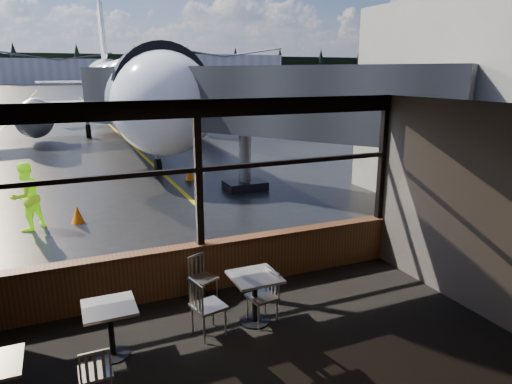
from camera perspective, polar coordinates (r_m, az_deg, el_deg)
ground_plane at (r=127.59m, az=-22.88°, el=11.79°), size 520.00×520.00×0.00m
ceiling at (r=5.02m, az=2.13°, el=9.77°), size 8.00×6.00×0.04m
wall_right at (r=7.93m, az=29.14°, el=-3.18°), size 0.04×6.00×3.50m
window_sill at (r=8.55m, az=-6.84°, el=-9.43°), size 8.00×0.28×0.90m
window_header at (r=7.84m, az=-7.49°, el=10.32°), size 8.00×0.18×0.30m
mullion_centre at (r=8.00m, az=-7.22°, el=2.09°), size 0.12×0.12×2.60m
mullion_right at (r=9.83m, az=15.51°, el=4.01°), size 0.12×0.12×2.60m
window_transom at (r=7.98m, az=-7.24°, el=2.79°), size 8.00×0.10×0.08m
airliner at (r=29.86m, az=-16.61°, el=16.70°), size 29.89×35.47×10.57m
jet_bridge at (r=14.33m, az=0.49°, el=7.79°), size 8.29×10.14×4.42m
cafe_table_near at (r=7.51m, az=-0.15°, el=-13.25°), size 0.75×0.75×0.82m
cafe_table_mid at (r=7.03m, az=-17.65°, el=-16.26°), size 0.72×0.72×0.79m
chair_near_e at (r=7.50m, az=0.77°, el=-13.03°), size 0.55×0.55×0.89m
chair_near_w at (r=7.19m, az=-5.95°, el=-14.08°), size 0.62×0.62×0.96m
chair_near_n at (r=8.20m, az=-6.60°, el=-10.76°), size 0.61×0.61×0.85m
chair_mid_s at (r=6.26m, az=-19.44°, el=-20.51°), size 0.45×0.45×0.81m
ground_crew at (r=13.00m, az=-26.84°, el=-0.50°), size 1.08×1.07×1.76m
cone_nose at (r=17.44m, az=-8.31°, el=2.33°), size 0.35×0.35×0.49m
terminal_annex at (r=15.77m, az=27.53°, el=9.67°), size 5.00×7.00×6.00m
hangar_mid at (r=192.53m, az=-23.42°, el=13.83°), size 38.00×15.00×10.00m
hangar_right at (r=195.66m, az=-5.00°, el=15.22°), size 50.00×20.00×12.00m
fuel_tank_c at (r=189.68m, az=-26.43°, el=12.91°), size 8.00×8.00×6.00m
treeline at (r=217.54m, az=-23.52°, el=14.05°), size 360.00×3.00×12.00m
cone_extra at (r=13.21m, az=-21.43°, el=-2.60°), size 0.34×0.34×0.47m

